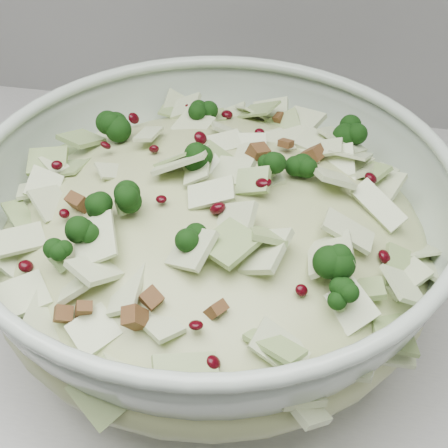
% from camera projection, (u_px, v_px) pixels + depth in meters
% --- Properties ---
extents(mixing_bowl, '(0.51, 0.51, 0.16)m').
position_uv_depth(mixing_bowl, '(213.00, 241.00, 0.53)').
color(mixing_bowl, '#AFC0AE').
rests_on(mixing_bowl, counter).
extents(salad, '(0.38, 0.38, 0.16)m').
position_uv_depth(salad, '(213.00, 218.00, 0.52)').
color(salad, tan).
rests_on(salad, mixing_bowl).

